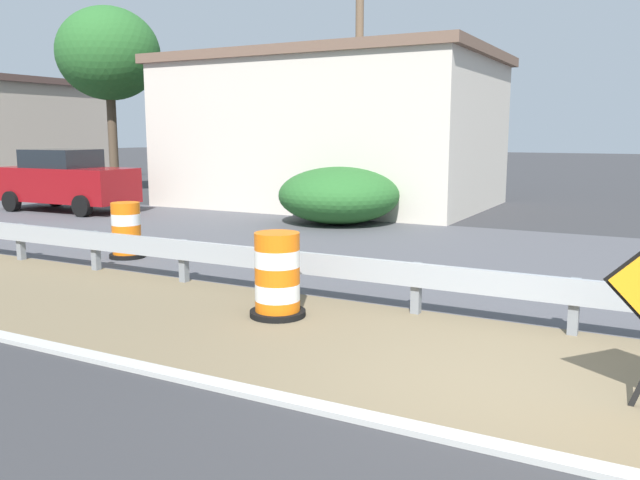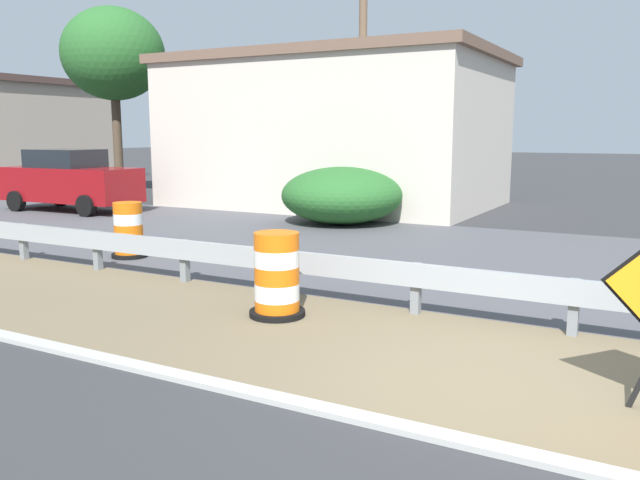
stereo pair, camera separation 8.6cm
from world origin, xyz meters
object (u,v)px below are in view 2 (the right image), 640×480
traffic_barrel_close (129,233)px  utility_pole_near (363,59)px  traffic_barrel_nearest (277,278)px  car_mid_far_lane (70,180)px

traffic_barrel_close → utility_pole_near: size_ratio=0.12×
traffic_barrel_close → traffic_barrel_nearest: bearing=-114.0°
utility_pole_near → car_mid_far_lane: bearing=115.5°
traffic_barrel_nearest → car_mid_far_lane: 14.01m
traffic_barrel_close → utility_pole_near: 9.74m
traffic_barrel_close → utility_pole_near: bearing=-5.9°
traffic_barrel_close → car_mid_far_lane: size_ratio=0.24×
car_mid_far_lane → utility_pole_near: size_ratio=0.52×
traffic_barrel_nearest → car_mid_far_lane: car_mid_far_lane is taller
traffic_barrel_nearest → utility_pole_near: bearing=19.6°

